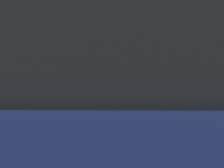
{
  "coord_description": "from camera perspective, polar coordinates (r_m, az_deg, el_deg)",
  "views": [
    {
      "loc": [
        0.95,
        -3.84,
        1.19
      ],
      "look_at": [
        0.44,
        0.59,
        1.4
      ],
      "focal_mm": 61.22,
      "sensor_mm": 36.0,
      "label": 1
    }
  ],
  "objects": [
    {
      "name": "parking_meter",
      "position": [
        4.37,
        -3.01,
        -2.31
      ],
      "size": [
        0.16,
        0.17,
        1.5
      ],
      "rotation": [
        0.0,
        0.0,
        3.13
      ],
      "color": "slate",
      "rests_on": "sidewalk_curb"
    },
    {
      "name": "pedestrian_at_meter",
      "position": [
        4.38,
        4.45,
        -3.55
      ],
      "size": [
        0.62,
        0.45,
        1.72
      ],
      "rotation": [
        0.0,
        0.0,
        -3.07
      ],
      "color": "brown",
      "rests_on": "sidewalk_curb"
    },
    {
      "name": "parked_hatchback_blue",
      "position": [
        2.55,
        1.42,
        -8.72
      ],
      "size": [
        4.01,
        1.78,
        1.81
      ],
      "rotation": [
        0.0,
        0.0,
        -1.58
      ],
      "color": "navy",
      "rests_on": "ground"
    },
    {
      "name": "background_railing",
      "position": [
        6.48,
        -1.87,
        -5.33
      ],
      "size": [
        24.06,
        0.06,
        1.07
      ],
      "color": "black",
      "rests_on": "sidewalk_curb"
    }
  ]
}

